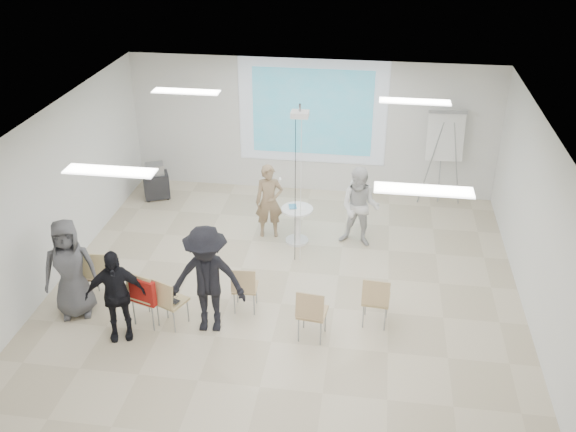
# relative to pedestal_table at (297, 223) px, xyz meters

# --- Properties ---
(floor) EXTENTS (8.00, 9.00, 0.10)m
(floor) POSITION_rel_pedestal_table_xyz_m (0.01, -2.09, -0.47)
(floor) COLOR beige
(floor) RESTS_ON ground
(ceiling) EXTENTS (8.00, 9.00, 0.10)m
(ceiling) POSITION_rel_pedestal_table_xyz_m (0.01, -2.09, 2.63)
(ceiling) COLOR white
(ceiling) RESTS_ON wall_back
(wall_back) EXTENTS (8.00, 0.10, 3.00)m
(wall_back) POSITION_rel_pedestal_table_xyz_m (0.01, 2.46, 1.08)
(wall_back) COLOR silver
(wall_back) RESTS_ON floor
(wall_left) EXTENTS (0.10, 9.00, 3.00)m
(wall_left) POSITION_rel_pedestal_table_xyz_m (-4.04, -2.09, 1.08)
(wall_left) COLOR silver
(wall_left) RESTS_ON floor
(wall_right) EXTENTS (0.10, 9.00, 3.00)m
(wall_right) POSITION_rel_pedestal_table_xyz_m (4.06, -2.09, 1.08)
(wall_right) COLOR silver
(wall_right) RESTS_ON floor
(projection_halo) EXTENTS (3.20, 0.01, 2.30)m
(projection_halo) POSITION_rel_pedestal_table_xyz_m (0.01, 2.39, 1.43)
(projection_halo) COLOR silver
(projection_halo) RESTS_ON wall_back
(projection_image) EXTENTS (2.60, 0.01, 1.90)m
(projection_image) POSITION_rel_pedestal_table_xyz_m (0.01, 2.38, 1.43)
(projection_image) COLOR teal
(projection_image) RESTS_ON wall_back
(pedestal_table) EXTENTS (0.73, 0.73, 0.76)m
(pedestal_table) POSITION_rel_pedestal_table_xyz_m (0.00, 0.00, 0.00)
(pedestal_table) COLOR silver
(pedestal_table) RESTS_ON floor
(player_left) EXTENTS (0.69, 0.54, 1.69)m
(player_left) POSITION_rel_pedestal_table_xyz_m (-0.58, 0.20, 0.43)
(player_left) COLOR #907658
(player_left) RESTS_ON floor
(player_right) EXTENTS (0.96, 0.83, 1.76)m
(player_right) POSITION_rel_pedestal_table_xyz_m (1.19, 0.10, 0.46)
(player_right) COLOR silver
(player_right) RESTS_ON floor
(controller_left) EXTENTS (0.06, 0.12, 0.04)m
(controller_left) POSITION_rel_pedestal_table_xyz_m (-0.40, 0.45, 0.69)
(controller_left) COLOR white
(controller_left) RESTS_ON player_left
(controller_right) EXTENTS (0.06, 0.12, 0.04)m
(controller_right) POSITION_rel_pedestal_table_xyz_m (1.01, 0.35, 0.77)
(controller_right) COLOR white
(controller_right) RESTS_ON player_right
(chair_far_left) EXTENTS (0.49, 0.52, 0.98)m
(chair_far_left) POSITION_rel_pedestal_table_xyz_m (-2.96, -2.42, 0.16)
(chair_far_left) COLOR tan
(chair_far_left) RESTS_ON floor
(chair_left_mid) EXTENTS (0.58, 0.61, 0.98)m
(chair_left_mid) POSITION_rel_pedestal_table_xyz_m (-2.01, -2.93, 0.16)
(chair_left_mid) COLOR tan
(chair_left_mid) RESTS_ON floor
(chair_left_inner) EXTENTS (0.55, 0.57, 0.88)m
(chair_left_inner) POSITION_rel_pedestal_table_xyz_m (-1.64, -2.93, 0.10)
(chair_left_inner) COLOR tan
(chair_left_inner) RESTS_ON floor
(chair_center) EXTENTS (0.42, 0.45, 0.85)m
(chair_center) POSITION_rel_pedestal_table_xyz_m (-0.55, -2.38, 0.08)
(chair_center) COLOR tan
(chair_center) RESTS_ON floor
(chair_right_inner) EXTENTS (0.48, 0.51, 0.91)m
(chair_right_inner) POSITION_rel_pedestal_table_xyz_m (0.60, -2.95, 0.12)
(chair_right_inner) COLOR tan
(chair_right_inner) RESTS_ON floor
(chair_right_far) EXTENTS (0.46, 0.49, 0.91)m
(chair_right_far) POSITION_rel_pedestal_table_xyz_m (1.56, -2.45, 0.12)
(chair_right_far) COLOR tan
(chair_right_far) RESTS_ON floor
(red_jacket) EXTENTS (0.45, 0.23, 0.42)m
(red_jacket) POSITION_rel_pedestal_table_xyz_m (-1.99, -3.07, 0.30)
(red_jacket) COLOR #A61A14
(red_jacket) RESTS_ON chair_left_mid
(laptop) EXTENTS (0.39, 0.34, 0.03)m
(laptop) POSITION_rel_pedestal_table_xyz_m (-1.61, -2.84, 0.05)
(laptop) COLOR black
(laptop) RESTS_ON chair_left_inner
(audience_left) EXTENTS (1.15, 0.89, 1.75)m
(audience_left) POSITION_rel_pedestal_table_xyz_m (-2.34, -3.27, 0.45)
(audience_left) COLOR black
(audience_left) RESTS_ON floor
(audience_mid) EXTENTS (1.38, 0.82, 2.05)m
(audience_mid) POSITION_rel_pedestal_table_xyz_m (-1.01, -2.88, 0.60)
(audience_mid) COLOR black
(audience_mid) RESTS_ON floor
(audience_outer) EXTENTS (1.09, 0.90, 1.91)m
(audience_outer) POSITION_rel_pedestal_table_xyz_m (-3.26, -2.80, 0.53)
(audience_outer) COLOR #545458
(audience_outer) RESTS_ON floor
(flipchart_easel) EXTENTS (0.91, 0.69, 2.10)m
(flipchart_easel) POSITION_rel_pedestal_table_xyz_m (2.84, 2.11, 1.13)
(flipchart_easel) COLOR gray
(flipchart_easel) RESTS_ON floor
(av_cart) EXTENTS (0.67, 0.61, 0.81)m
(av_cart) POSITION_rel_pedestal_table_xyz_m (-3.34, 1.50, -0.05)
(av_cart) COLOR black
(av_cart) RESTS_ON floor
(ceiling_projector) EXTENTS (0.30, 0.25, 3.00)m
(ceiling_projector) POSITION_rel_pedestal_table_xyz_m (0.11, -0.60, 2.27)
(ceiling_projector) COLOR white
(ceiling_projector) RESTS_ON ceiling
(fluor_panel_nw) EXTENTS (1.20, 0.30, 0.02)m
(fluor_panel_nw) POSITION_rel_pedestal_table_xyz_m (-1.99, -0.09, 2.55)
(fluor_panel_nw) COLOR white
(fluor_panel_nw) RESTS_ON ceiling
(fluor_panel_ne) EXTENTS (1.20, 0.30, 0.02)m
(fluor_panel_ne) POSITION_rel_pedestal_table_xyz_m (2.01, -0.09, 2.55)
(fluor_panel_ne) COLOR white
(fluor_panel_ne) RESTS_ON ceiling
(fluor_panel_sw) EXTENTS (1.20, 0.30, 0.02)m
(fluor_panel_sw) POSITION_rel_pedestal_table_xyz_m (-1.99, -3.59, 2.55)
(fluor_panel_sw) COLOR white
(fluor_panel_sw) RESTS_ON ceiling
(fluor_panel_se) EXTENTS (1.20, 0.30, 0.02)m
(fluor_panel_se) POSITION_rel_pedestal_table_xyz_m (2.01, -3.59, 2.55)
(fluor_panel_se) COLOR white
(fluor_panel_se) RESTS_ON ceiling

